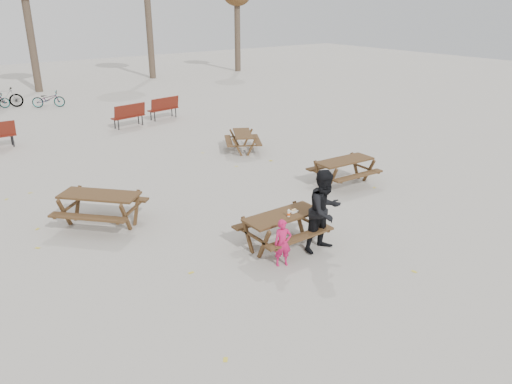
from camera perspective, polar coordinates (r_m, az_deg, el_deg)
ground at (r=11.45m, az=3.00°, el=-6.13°), size 80.00×80.00×0.00m
main_picnic_table at (r=11.19m, az=3.05°, el=-3.46°), size 1.80×1.45×0.78m
food_tray at (r=11.24m, az=4.35°, el=-2.24°), size 0.18×0.11×0.03m
bread_roll at (r=11.22m, az=4.35°, el=-2.04°), size 0.14×0.06×0.05m
soda_bottle at (r=10.99m, az=3.76°, el=-2.47°), size 0.07×0.07×0.17m
child at (r=10.43m, az=3.07°, el=-5.84°), size 0.44×0.38×1.03m
adult at (r=10.99m, az=7.86°, el=-2.15°), size 0.94×0.75×1.87m
picnic_table_east at (r=15.25m, az=10.01°, el=2.26°), size 1.87×1.54×0.77m
picnic_table_north at (r=12.86m, az=-17.30°, el=-1.93°), size 2.43×2.45×0.82m
picnic_table_far at (r=18.47m, az=-1.52°, el=5.75°), size 1.87×1.98×0.67m
park_bench_row at (r=21.58m, az=-22.05°, el=6.98°), size 12.82×2.15×1.03m
fallen_leaves at (r=13.53m, az=-2.08°, el=-1.64°), size 11.00×11.00×0.01m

